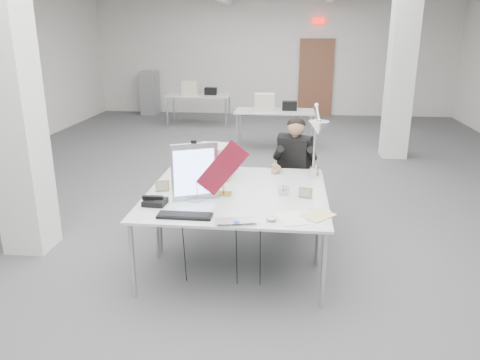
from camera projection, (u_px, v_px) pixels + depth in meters
The scene contains 23 objects.
room_shell at pixel (257, 77), 6.52m from camera, with size 10.04×14.04×3.24m.
desk_main at pixel (231, 209), 4.32m from camera, with size 1.80×0.90×0.03m, color silver.
desk_second at pixel (241, 180), 5.17m from camera, with size 1.80×0.90×0.03m, color silver.
bg_desk_a at pixel (275, 111), 9.50m from camera, with size 1.60×0.80×0.03m, color silver.
bg_desk_b at pixel (198, 96), 11.79m from camera, with size 1.60×0.80×0.03m, color silver.
filing_cabinet at pixel (150, 93), 13.38m from camera, with size 0.45×0.55×1.20m, color gray.
office_chair at pixel (294, 184), 5.82m from camera, with size 0.48×0.48×0.98m, color black, non-canonical shape.
seated_person at pixel (295, 153), 5.65m from camera, with size 0.46×0.58×0.87m, color black, non-canonical shape.
monitor at pixel (195, 172), 4.45m from camera, with size 0.45×0.04×0.56m, color #ADADB2.
pennant at pixel (223, 168), 4.37m from camera, with size 0.53×0.01×0.22m, color maroon.
keyboard at pixel (185, 216), 4.10m from camera, with size 0.48×0.16×0.02m, color black.
laptop at pixel (237, 224), 3.92m from camera, with size 0.35×0.22×0.03m, color silver.
mouse at pixel (271, 219), 4.00m from camera, with size 0.09×0.06×0.04m, color #B2B1B6.
bankers_lamp at pixel (223, 179), 4.61m from camera, with size 0.29×0.12×0.33m, color gold, non-canonical shape.
desk_phone at pixel (155, 202), 4.38m from camera, with size 0.20×0.18×0.05m, color black.
picture_frame_left at pixel (162, 186), 4.74m from camera, with size 0.14×0.01×0.11m, color #A58147.
picture_frame_right at pixel (305, 193), 4.56m from camera, with size 0.13×0.01×0.10m, color #AD7A4A.
desk_clock at pixel (283, 190), 4.64m from camera, with size 0.11×0.11×0.03m, color silver.
paper_stack_a at pixel (292, 218), 4.06m from camera, with size 0.22×0.32×0.01m, color white.
paper_stack_b at pixel (318, 216), 4.12m from camera, with size 0.20×0.28×0.01m, color #DDC684.
paper_stack_c at pixel (319, 210), 4.26m from camera, with size 0.18×0.13×0.01m, color silver.
beige_monitor at pixel (215, 161), 5.16m from camera, with size 0.38×0.36×0.36m, color #B8AE98.
architect_lamp at pixel (316, 140), 4.82m from camera, with size 0.26×0.76×0.97m, color silver, non-canonical shape.
Camera 1 is at (0.51, -6.50, 2.32)m, focal length 35.00 mm.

